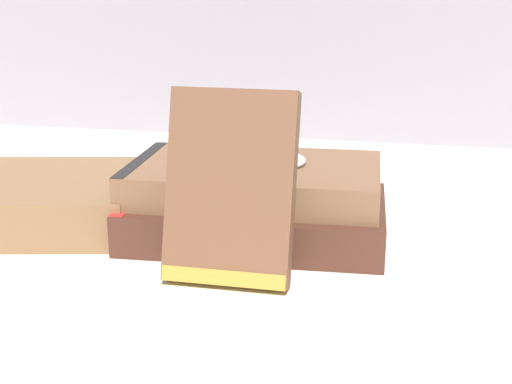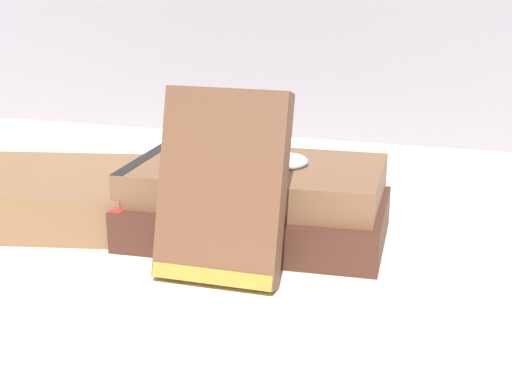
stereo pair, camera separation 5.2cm
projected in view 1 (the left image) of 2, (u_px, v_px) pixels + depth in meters
name	position (u px, v px, depth m)	size (l,w,h in m)	color
ground_plane	(242.00, 236.00, 0.66)	(3.00, 3.00, 0.00)	silver
book_flat_bottom	(250.00, 218.00, 0.66)	(0.24, 0.15, 0.04)	#422319
book_flat_top	(249.00, 180.00, 0.66)	(0.23, 0.15, 0.03)	brown
book_side_left	(8.00, 201.00, 0.69)	(0.27, 0.22, 0.05)	brown
book_leaning_front	(230.00, 194.00, 0.55)	(0.10, 0.06, 0.15)	brown
pocket_watch	(279.00, 160.00, 0.65)	(0.05, 0.05, 0.01)	silver
reading_glasses	(246.00, 189.00, 0.80)	(0.11, 0.08, 0.00)	#4C3828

